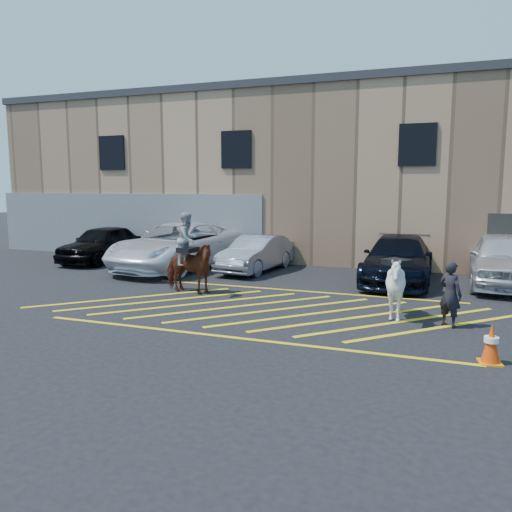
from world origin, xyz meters
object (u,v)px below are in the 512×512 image
(car_white_pickup, at_px, (178,246))
(car_silver_sedan, at_px, (256,254))
(car_blue_suv, at_px, (398,259))
(car_white_suv, at_px, (504,259))
(handler, at_px, (450,294))
(car_black_suv, at_px, (102,244))
(saddled_white, at_px, (396,287))
(mounted_bay, at_px, (188,261))
(traffic_cone, at_px, (491,344))

(car_white_pickup, height_order, car_silver_sedan, car_white_pickup)
(car_blue_suv, bearing_deg, car_silver_sedan, 176.50)
(car_blue_suv, height_order, car_white_suv, car_white_suv)
(car_white_pickup, distance_m, car_blue_suv, 8.08)
(car_white_suv, bearing_deg, handler, -104.39)
(car_silver_sedan, distance_m, handler, 8.55)
(car_white_pickup, bearing_deg, car_silver_sedan, 16.93)
(car_white_pickup, relative_size, car_blue_suv, 1.21)
(car_black_suv, xyz_separation_m, saddled_white, (12.27, -5.23, 0.03))
(mounted_bay, height_order, saddled_white, mounted_bay)
(car_black_suv, height_order, car_blue_suv, car_black_suv)
(handler, distance_m, traffic_cone, 2.39)
(car_white_pickup, distance_m, mounted_bay, 4.47)
(car_blue_suv, bearing_deg, traffic_cone, -73.39)
(car_black_suv, distance_m, handler, 14.53)
(handler, relative_size, mounted_bay, 0.63)
(handler, bearing_deg, traffic_cone, 141.20)
(car_white_suv, height_order, saddled_white, car_white_suv)
(car_blue_suv, bearing_deg, saddled_white, -86.14)
(handler, distance_m, mounted_bay, 7.27)
(car_blue_suv, relative_size, traffic_cone, 7.10)
(car_silver_sedan, height_order, mounted_bay, mounted_bay)
(car_white_pickup, distance_m, car_silver_sedan, 3.02)
(traffic_cone, bearing_deg, car_black_suv, 151.32)
(handler, bearing_deg, car_white_pickup, 7.79)
(car_silver_sedan, relative_size, car_blue_suv, 0.77)
(car_white_pickup, bearing_deg, car_blue_suv, 8.61)
(handler, height_order, mounted_bay, mounted_bay)
(car_black_suv, relative_size, traffic_cone, 6.05)
(car_blue_suv, distance_m, saddled_white, 4.87)
(car_black_suv, distance_m, car_white_suv, 15.15)
(car_black_suv, bearing_deg, mounted_bay, -35.61)
(car_black_suv, distance_m, car_blue_suv, 11.96)
(car_white_suv, relative_size, traffic_cone, 6.86)
(car_white_suv, bearing_deg, car_white_pickup, -174.48)
(handler, xyz_separation_m, saddled_white, (-1.20, 0.23, 0.03))
(mounted_bay, bearing_deg, car_white_pickup, 122.52)
(car_silver_sedan, xyz_separation_m, saddled_white, (5.41, -5.19, 0.12))
(handler, relative_size, traffic_cone, 2.04)
(car_silver_sedan, distance_m, car_blue_suv, 5.11)
(mounted_bay, bearing_deg, car_black_suv, 145.62)
(car_black_suv, height_order, mounted_bay, mounted_bay)
(car_white_pickup, distance_m, saddled_white, 9.61)
(car_blue_suv, height_order, traffic_cone, car_blue_suv)
(car_white_pickup, xyz_separation_m, car_blue_suv, (8.07, 0.17, -0.12))
(saddled_white, bearing_deg, handler, -10.95)
(car_blue_suv, relative_size, saddled_white, 2.77)
(saddled_white, distance_m, traffic_cone, 3.14)
(car_white_pickup, height_order, mounted_bay, mounted_bay)
(saddled_white, bearing_deg, car_black_suv, 156.93)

